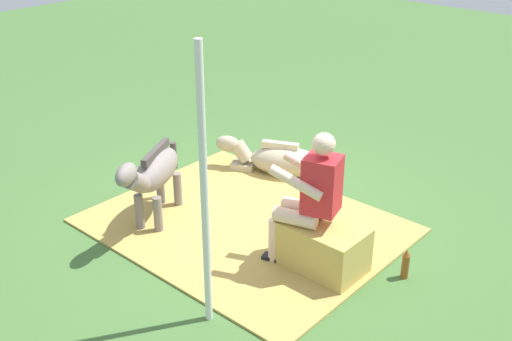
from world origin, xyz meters
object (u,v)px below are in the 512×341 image
at_px(pony_standing, 154,173).
at_px(soda_bottle, 405,264).
at_px(tent_pole_left, 204,193).
at_px(pony_lying, 278,160).
at_px(person_seated, 309,194).
at_px(hay_bale, 323,248).

bearing_deg(pony_standing, soda_bottle, -161.24).
bearing_deg(soda_bottle, tent_pole_left, 59.87).
relative_size(pony_standing, tent_pole_left, 0.53).
bearing_deg(tent_pole_left, pony_lying, -62.04).
bearing_deg(soda_bottle, person_seated, 27.55).
xyz_separation_m(pony_standing, tent_pole_left, (-1.53, 0.74, 0.60)).
height_order(hay_bale, soda_bottle, hay_bale).
bearing_deg(tent_pole_left, hay_bale, -103.14).
relative_size(person_seated, soda_bottle, 4.56).
relative_size(hay_bale, person_seated, 0.56).
distance_m(pony_lying, tent_pole_left, 2.94).
bearing_deg(pony_standing, tent_pole_left, 154.12).
relative_size(soda_bottle, tent_pole_left, 0.13).
height_order(soda_bottle, tent_pole_left, tent_pole_left).
height_order(person_seated, tent_pole_left, tent_pole_left).
xyz_separation_m(person_seated, tent_pole_left, (0.12, 1.15, 0.42)).
xyz_separation_m(person_seated, pony_standing, (1.64, 0.41, -0.17)).
xyz_separation_m(pony_lying, soda_bottle, (-2.21, 0.88, -0.05)).
bearing_deg(pony_lying, pony_standing, 82.55).
bearing_deg(person_seated, tent_pole_left, 84.14).
height_order(person_seated, pony_lying, person_seated).
bearing_deg(pony_standing, hay_bale, -166.10).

